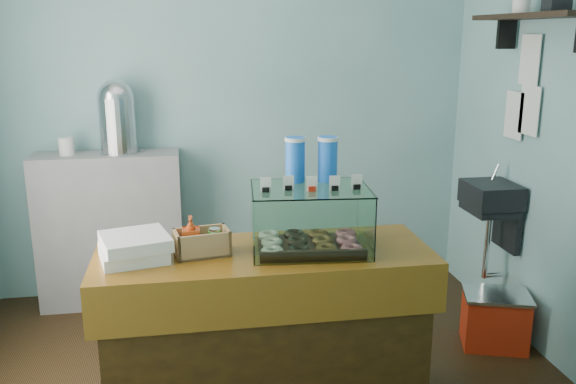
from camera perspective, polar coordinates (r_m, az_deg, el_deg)
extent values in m
cube|color=#6EA09F|center=(4.51, -5.23, 8.13)|extent=(3.50, 0.04, 2.80)
cube|color=#6EA09F|center=(1.59, 3.53, -3.99)|extent=(3.50, 0.04, 2.80)
cube|color=black|center=(4.13, 18.49, -0.23)|extent=(0.30, 0.35, 0.15)
cube|color=black|center=(4.25, 19.82, -2.76)|extent=(0.04, 0.30, 0.35)
cylinder|color=silver|center=(4.22, 18.83, 1.73)|extent=(0.02, 0.02, 0.12)
cylinder|color=silver|center=(4.23, 18.11, -4.81)|extent=(0.04, 0.04, 0.45)
cube|color=black|center=(3.81, 22.01, 15.03)|extent=(0.25, 1.00, 0.03)
cube|color=black|center=(4.18, 19.76, 13.72)|extent=(0.12, 0.03, 0.18)
cube|color=white|center=(4.02, 21.65, 7.10)|extent=(0.01, 0.21, 0.30)
cube|color=white|center=(4.17, 20.39, 6.76)|extent=(0.01, 0.21, 0.30)
cube|color=white|center=(4.04, 21.69, 11.42)|extent=(0.01, 0.21, 0.30)
cube|color=#40280C|center=(3.11, -2.13, -13.88)|extent=(1.50, 0.56, 0.84)
cube|color=#522E0B|center=(2.93, -2.22, -6.12)|extent=(1.60, 0.60, 0.06)
cube|color=#522E0B|center=(2.72, -1.40, -10.55)|extent=(1.60, 0.04, 0.18)
cube|color=gray|center=(4.53, -16.23, -3.40)|extent=(1.00, 0.32, 1.10)
cube|color=#341B0F|center=(2.94, 2.05, -5.15)|extent=(0.52, 0.39, 0.02)
torus|color=silver|center=(2.81, -1.45, -5.53)|extent=(0.10, 0.10, 0.03)
torus|color=black|center=(2.82, 1.07, -5.46)|extent=(0.10, 0.10, 0.03)
torus|color=brown|center=(2.84, 3.57, -5.38)|extent=(0.10, 0.10, 0.03)
torus|color=#E96D7F|center=(2.86, 6.03, -5.29)|extent=(0.10, 0.10, 0.03)
torus|color=silver|center=(2.92, -1.57, -4.75)|extent=(0.10, 0.10, 0.03)
torus|color=black|center=(2.93, 0.85, -4.69)|extent=(0.10, 0.10, 0.03)
torus|color=brown|center=(2.94, 3.25, -4.62)|extent=(0.10, 0.10, 0.03)
torus|color=#E96D7F|center=(2.96, 5.63, -4.54)|extent=(0.10, 0.10, 0.03)
torus|color=silver|center=(3.03, -1.69, -4.04)|extent=(0.10, 0.10, 0.03)
torus|color=black|center=(3.04, 0.64, -3.98)|extent=(0.10, 0.10, 0.03)
torus|color=brown|center=(3.05, 2.96, -3.91)|extent=(0.10, 0.10, 0.03)
torus|color=#E96D7F|center=(3.07, 5.25, -3.84)|extent=(0.10, 0.10, 0.03)
cube|color=white|center=(2.71, 2.56, -3.81)|extent=(0.54, 0.05, 0.30)
cube|color=white|center=(3.09, 1.64, -1.49)|extent=(0.54, 0.05, 0.30)
cube|color=white|center=(2.88, -3.32, -2.70)|extent=(0.04, 0.40, 0.30)
cube|color=white|center=(2.94, 7.35, -2.43)|extent=(0.04, 0.40, 0.30)
cube|color=white|center=(2.86, 2.10, 0.33)|extent=(0.59, 0.46, 0.01)
cube|color=white|center=(2.78, -2.12, 0.75)|extent=(0.05, 0.01, 0.07)
cube|color=black|center=(2.79, -2.12, 0.29)|extent=(0.03, 0.02, 0.02)
cube|color=white|center=(2.79, 0.06, 0.79)|extent=(0.05, 0.01, 0.07)
cube|color=black|center=(2.80, 0.06, 0.33)|extent=(0.03, 0.02, 0.02)
cube|color=white|center=(2.80, 2.23, 0.83)|extent=(0.05, 0.01, 0.07)
cube|color=red|center=(2.81, 2.22, 0.38)|extent=(0.03, 0.02, 0.02)
cube|color=white|center=(2.82, 4.37, 0.87)|extent=(0.05, 0.01, 0.07)
cube|color=black|center=(2.82, 4.36, 0.42)|extent=(0.03, 0.02, 0.02)
cube|color=white|center=(2.83, 6.50, 0.91)|extent=(0.05, 0.01, 0.07)
cube|color=black|center=(2.84, 6.48, 0.46)|extent=(0.03, 0.02, 0.02)
cylinder|color=blue|center=(2.95, 0.68, 3.05)|extent=(0.09, 0.09, 0.22)
cylinder|color=white|center=(2.93, 0.69, 4.96)|extent=(0.10, 0.10, 0.02)
cylinder|color=blue|center=(2.97, 3.73, 3.09)|extent=(0.09, 0.09, 0.22)
cylinder|color=white|center=(2.95, 3.76, 4.99)|extent=(0.10, 0.10, 0.02)
cube|color=tan|center=(2.90, -8.00, -5.71)|extent=(0.27, 0.19, 0.01)
cube|color=tan|center=(2.82, -7.77, -5.14)|extent=(0.25, 0.05, 0.12)
cube|color=tan|center=(2.94, -8.30, -4.28)|extent=(0.25, 0.05, 0.12)
cube|color=tan|center=(2.86, -10.37, -4.92)|extent=(0.04, 0.15, 0.12)
cube|color=tan|center=(2.90, -5.75, -4.47)|extent=(0.04, 0.15, 0.12)
imported|color=#C64112|center=(2.86, -9.06, -4.00)|extent=(0.09, 0.10, 0.18)
cylinder|color=green|center=(2.89, -6.87, -4.54)|extent=(0.06, 0.06, 0.10)
cylinder|color=silver|center=(2.87, -6.91, -3.51)|extent=(0.05, 0.05, 0.01)
cube|color=white|center=(2.90, -14.27, -5.54)|extent=(0.34, 0.34, 0.06)
cube|color=white|center=(2.87, -14.11, -4.50)|extent=(0.35, 0.35, 0.06)
cylinder|color=silver|center=(4.39, -15.47, 3.59)|extent=(0.28, 0.28, 0.01)
cylinder|color=silver|center=(4.36, -15.64, 6.07)|extent=(0.25, 0.25, 0.37)
sphere|color=silver|center=(4.34, -15.81, 8.51)|extent=(0.25, 0.25, 0.25)
cube|color=red|center=(4.10, 18.78, -11.35)|extent=(0.45, 0.39, 0.33)
cube|color=silver|center=(4.03, 18.98, -9.10)|extent=(0.47, 0.41, 0.02)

